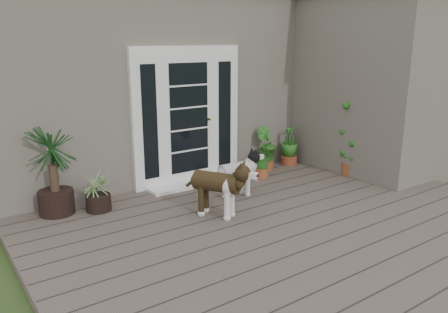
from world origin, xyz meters
TOP-DOWN VIEW (x-y plane):
  - deck at (0.00, 0.40)m, footprint 6.20×4.60m
  - house_main at (0.00, 4.65)m, footprint 7.40×4.00m
  - house_wing at (2.90, 1.50)m, footprint 1.60×2.40m
  - door_unit at (-0.20, 2.60)m, footprint 1.90×0.14m
  - door_step at (-0.20, 2.40)m, footprint 1.60×0.40m
  - brindle_dog at (-0.67, 1.11)m, footprint 0.71×0.88m
  - white_dog at (-0.02, 1.54)m, footprint 0.72×0.32m
  - spider_plant at (-1.86, 2.19)m, footprint 0.65×0.65m
  - yucca at (-2.35, 2.40)m, footprint 1.15×1.15m
  - herb_a at (0.89, 2.08)m, footprint 0.55×0.55m
  - herb_b at (1.28, 2.40)m, footprint 0.52×0.52m
  - herb_c at (1.83, 2.40)m, footprint 0.53×0.53m
  - sapling at (2.21, 1.31)m, footprint 0.47×0.47m
  - clog_left at (0.40, 2.13)m, footprint 0.16×0.30m
  - clog_right at (0.40, 1.99)m, footprint 0.28×0.29m

SIDE VIEW (x-z plane):
  - deck at x=0.00m, z-range 0.00..0.12m
  - door_step at x=-0.20m, z-range 0.12..0.17m
  - clog_right at x=0.40m, z-range 0.12..0.20m
  - clog_left at x=0.40m, z-range 0.12..0.21m
  - herb_a at x=0.89m, z-range 0.12..0.62m
  - herb_b at x=1.28m, z-range 0.12..0.67m
  - spider_plant at x=-1.86m, z-range 0.12..0.72m
  - herb_c at x=1.83m, z-range 0.12..0.72m
  - white_dog at x=-0.02m, z-range 0.12..0.72m
  - brindle_dog at x=-0.67m, z-range 0.12..0.80m
  - yucca at x=-2.35m, z-range 0.12..1.38m
  - sapling at x=2.21m, z-range 0.12..1.62m
  - door_unit at x=-0.20m, z-range 0.12..2.27m
  - house_main at x=0.00m, z-range 0.00..3.10m
  - house_wing at x=2.90m, z-range 0.00..3.10m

